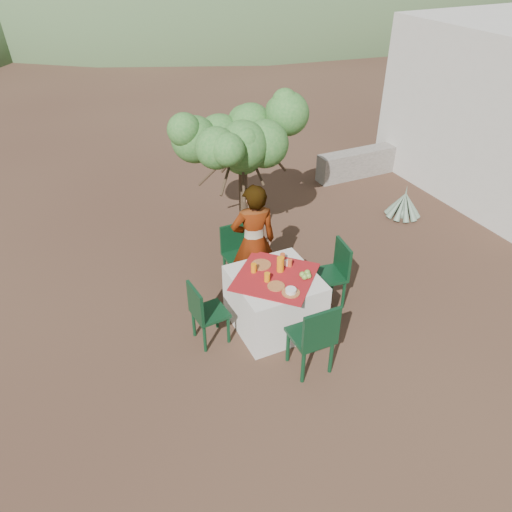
% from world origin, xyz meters
% --- Properties ---
extents(ground, '(160.00, 160.00, 0.00)m').
position_xyz_m(ground, '(0.00, 0.00, 0.00)').
color(ground, '#3A231A').
rests_on(ground, ground).
extents(table, '(1.30, 1.30, 0.76)m').
position_xyz_m(table, '(-0.45, 0.01, 0.38)').
color(table, beige).
rests_on(table, ground).
extents(chair_far, '(0.41, 0.41, 0.87)m').
position_xyz_m(chair_far, '(-0.49, 1.13, 0.48)').
color(chair_far, black).
rests_on(chair_far, ground).
extents(chair_near, '(0.46, 0.46, 0.99)m').
position_xyz_m(chair_near, '(-0.43, -0.93, 0.55)').
color(chair_near, black).
rests_on(chair_near, ground).
extents(chair_left, '(0.43, 0.43, 0.87)m').
position_xyz_m(chair_left, '(-1.38, 0.07, 0.48)').
color(chair_left, black).
rests_on(chair_left, ground).
extents(chair_right, '(0.49, 0.49, 0.93)m').
position_xyz_m(chair_right, '(0.47, 0.08, 0.52)').
color(chair_right, black).
rests_on(chair_right, ground).
extents(person, '(0.68, 0.51, 1.68)m').
position_xyz_m(person, '(-0.41, 0.73, 0.84)').
color(person, '#8C6651').
rests_on(person, ground).
extents(shrub_tree, '(1.80, 1.76, 2.11)m').
position_xyz_m(shrub_tree, '(0.06, 2.04, 1.67)').
color(shrub_tree, '#402D20').
rests_on(shrub_tree, ground).
extents(agave, '(0.64, 0.63, 0.67)m').
position_xyz_m(agave, '(2.94, 1.61, 0.23)').
color(agave, slate).
rests_on(agave, ground).
extents(stone_wall, '(2.60, 0.35, 0.55)m').
position_xyz_m(stone_wall, '(3.60, 3.40, 0.28)').
color(stone_wall, gray).
rests_on(stone_wall, ground).
extents(plate_far, '(0.26, 0.26, 0.01)m').
position_xyz_m(plate_far, '(-0.50, 0.30, 0.77)').
color(plate_far, brown).
rests_on(plate_far, table).
extents(plate_near, '(0.21, 0.21, 0.01)m').
position_xyz_m(plate_near, '(-0.53, -0.18, 0.77)').
color(plate_near, brown).
rests_on(plate_near, table).
extents(glass_far, '(0.07, 0.07, 0.12)m').
position_xyz_m(glass_far, '(-0.65, 0.21, 0.82)').
color(glass_far, orange).
rests_on(glass_far, table).
extents(glass_near, '(0.07, 0.07, 0.12)m').
position_xyz_m(glass_near, '(-0.58, -0.03, 0.82)').
color(glass_near, orange).
rests_on(glass_near, table).
extents(juice_pitcher, '(0.09, 0.09, 0.20)m').
position_xyz_m(juice_pitcher, '(-0.34, 0.09, 0.86)').
color(juice_pitcher, orange).
rests_on(juice_pitcher, table).
extents(bowl_plate, '(0.22, 0.22, 0.01)m').
position_xyz_m(bowl_plate, '(-0.43, -0.36, 0.77)').
color(bowl_plate, brown).
rests_on(bowl_plate, table).
extents(white_bowl, '(0.13, 0.13, 0.05)m').
position_xyz_m(white_bowl, '(-0.43, -0.36, 0.80)').
color(white_bowl, silver).
rests_on(white_bowl, bowl_plate).
extents(jar_left, '(0.06, 0.06, 0.09)m').
position_xyz_m(jar_left, '(-0.18, 0.13, 0.81)').
color(jar_left, '#C74C23').
rests_on(jar_left, table).
extents(jar_right, '(0.07, 0.07, 0.11)m').
position_xyz_m(jar_right, '(-0.21, 0.28, 0.81)').
color(jar_right, '#C74C23').
rests_on(jar_right, table).
extents(napkin_holder, '(0.07, 0.04, 0.08)m').
position_xyz_m(napkin_holder, '(-0.20, 0.16, 0.80)').
color(napkin_holder, silver).
rests_on(napkin_holder, table).
extents(fruit_cluster, '(0.15, 0.14, 0.08)m').
position_xyz_m(fruit_cluster, '(-0.12, -0.17, 0.80)').
color(fruit_cluster, olive).
rests_on(fruit_cluster, table).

